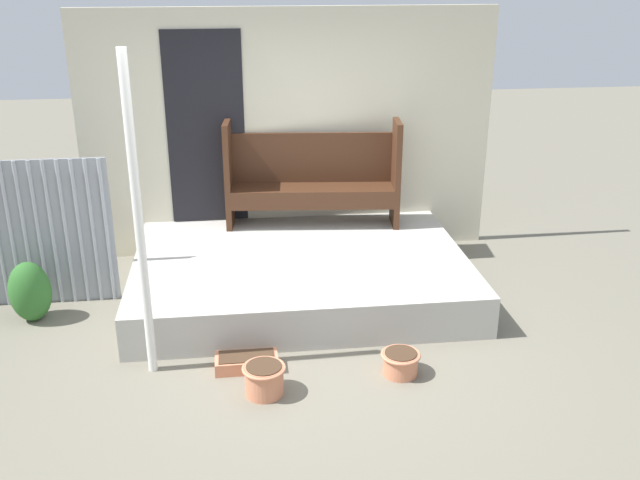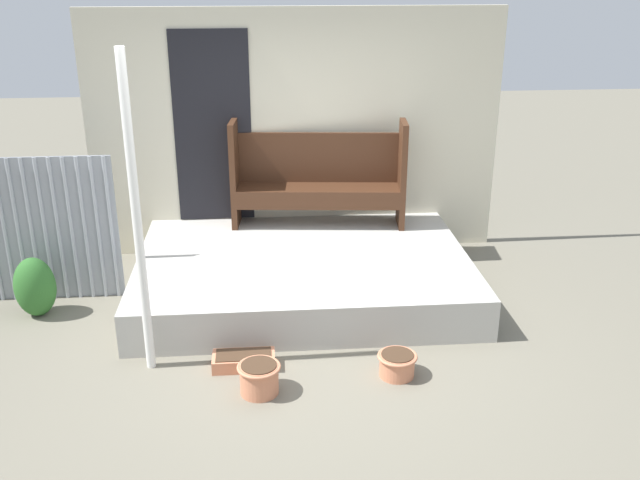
{
  "view_description": "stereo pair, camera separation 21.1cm",
  "coord_description": "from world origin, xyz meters",
  "views": [
    {
      "loc": [
        -0.45,
        -5.14,
        3.05
      ],
      "look_at": [
        0.22,
        0.39,
        0.83
      ],
      "focal_mm": 40.0,
      "sensor_mm": 36.0,
      "label": 1
    },
    {
      "loc": [
        -0.24,
        -5.16,
        3.05
      ],
      "look_at": [
        0.22,
        0.39,
        0.83
      ],
      "focal_mm": 40.0,
      "sensor_mm": 36.0,
      "label": 2
    }
  ],
  "objects": [
    {
      "name": "shrub_by_fence",
      "position": [
        -2.32,
        0.85,
        0.28
      ],
      "size": [
        0.37,
        0.33,
        0.56
      ],
      "color": "#2D6628",
      "rests_on": "ground_plane"
    },
    {
      "name": "support_post",
      "position": [
        -1.18,
        -0.13,
        1.25
      ],
      "size": [
        0.07,
        0.07,
        2.49
      ],
      "color": "white",
      "rests_on": "ground_plane"
    },
    {
      "name": "ground_plane",
      "position": [
        0.0,
        0.0,
        0.0
      ],
      "size": [
        24.0,
        24.0,
        0.0
      ],
      "primitive_type": "plane",
      "color": "#706B5B"
    },
    {
      "name": "flower_pot_middle",
      "position": [
        0.76,
        -0.43,
        0.11
      ],
      "size": [
        0.31,
        0.31,
        0.19
      ],
      "color": "tan",
      "rests_on": "ground_plane"
    },
    {
      "name": "house_wall",
      "position": [
        0.08,
        2.28,
        1.3
      ],
      "size": [
        4.36,
        0.08,
        2.6
      ],
      "color": "beige",
      "rests_on": "ground_plane"
    },
    {
      "name": "bench",
      "position": [
        0.34,
        2.02,
        0.93
      ],
      "size": [
        1.84,
        0.57,
        1.11
      ],
      "rotation": [
        0.0,
        0.0,
        -0.09
      ],
      "color": "#422616",
      "rests_on": "porch_slab"
    },
    {
      "name": "planter_box_rect",
      "position": [
        -0.44,
        -0.2,
        0.06
      ],
      "size": [
        0.5,
        0.24,
        0.11
      ],
      "color": "tan",
      "rests_on": "ground_plane"
    },
    {
      "name": "porch_slab",
      "position": [
        0.12,
        1.12,
        0.19
      ],
      "size": [
        3.16,
        2.25,
        0.38
      ],
      "color": "#B2AFA8",
      "rests_on": "ground_plane"
    },
    {
      "name": "flower_pot_left",
      "position": [
        -0.32,
        -0.58,
        0.13
      ],
      "size": [
        0.33,
        0.33,
        0.24
      ],
      "color": "tan",
      "rests_on": "ground_plane"
    }
  ]
}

